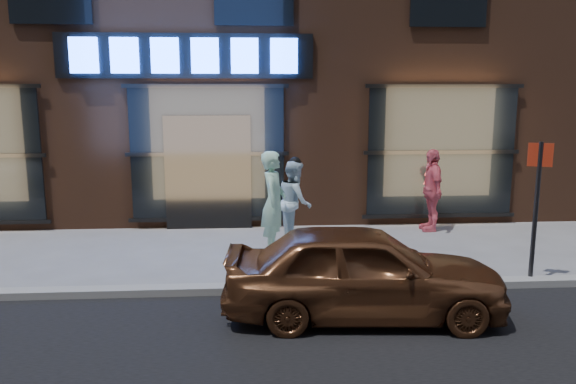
% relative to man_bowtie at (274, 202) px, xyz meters
% --- Properties ---
extents(ground, '(90.00, 90.00, 0.00)m').
position_rel_man_bowtie_xyz_m(ground, '(-1.30, -2.06, -0.93)').
color(ground, slate).
rests_on(ground, ground).
extents(curb, '(60.00, 0.25, 0.12)m').
position_rel_man_bowtie_xyz_m(curb, '(-1.30, -2.06, -0.87)').
color(curb, gray).
rests_on(curb, ground).
extents(storefront_building, '(30.20, 8.28, 10.30)m').
position_rel_man_bowtie_xyz_m(storefront_building, '(-1.30, 5.93, 4.22)').
color(storefront_building, '#54301E').
rests_on(storefront_building, ground).
extents(man_bowtie, '(0.56, 0.75, 1.86)m').
position_rel_man_bowtie_xyz_m(man_bowtie, '(0.00, 0.00, 0.00)').
color(man_bowtie, '#C2FFD9').
rests_on(man_bowtie, ground).
extents(man_cap, '(0.65, 0.81, 1.60)m').
position_rel_man_bowtie_xyz_m(man_cap, '(0.44, 0.66, -0.13)').
color(man_cap, white).
rests_on(man_cap, ground).
extents(passerby, '(0.44, 1.02, 1.72)m').
position_rel_man_bowtie_xyz_m(passerby, '(3.36, 1.39, -0.07)').
color(passerby, '#E55E6E').
rests_on(passerby, ground).
extents(gold_sedan, '(3.71, 1.70, 1.23)m').
position_rel_man_bowtie_xyz_m(gold_sedan, '(1.04, -3.02, -0.31)').
color(gold_sedan, brown).
rests_on(gold_sedan, ground).
extents(sign_post, '(0.33, 0.16, 2.18)m').
position_rel_man_bowtie_xyz_m(sign_post, '(3.86, -1.95, 0.39)').
color(sign_post, '#262628').
rests_on(sign_post, ground).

